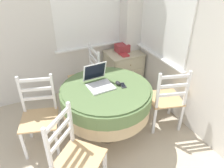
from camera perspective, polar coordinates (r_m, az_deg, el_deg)
corner_room_shell at (r=2.53m, az=0.54°, el=11.45°), size 4.59×5.09×2.55m
round_dining_table at (r=2.69m, az=-1.53°, el=-3.70°), size 1.11×1.11×0.76m
laptop at (r=2.62m, az=-3.53°, el=0.71°), size 0.31×0.34×0.26m
computer_mouse at (r=2.64m, az=1.58°, el=0.23°), size 0.06×0.09×0.05m
cell_phone at (r=2.63m, az=2.85°, el=-0.32°), size 0.07×0.13×0.01m
dining_chair_near_back_window at (r=3.43m, az=-6.60°, el=1.58°), size 0.42×0.43×0.93m
dining_chair_near_right_window at (r=3.01m, az=13.95°, el=-3.94°), size 0.52×0.52×0.93m
dining_chair_camera_near at (r=2.25m, az=-9.64°, el=-18.26°), size 0.60×0.60×0.93m
dining_chair_left_flank at (r=2.79m, az=-18.40°, el=-7.97°), size 0.53×0.52×0.93m
corner_cabinet at (r=3.89m, az=2.98°, el=3.71°), size 0.59×0.51×0.67m
storage_box at (r=3.75m, az=2.69°, el=9.37°), size 0.21×0.19×0.13m
book_on_cabinet at (r=3.65m, az=3.03°, el=7.80°), size 0.12×0.20×0.02m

